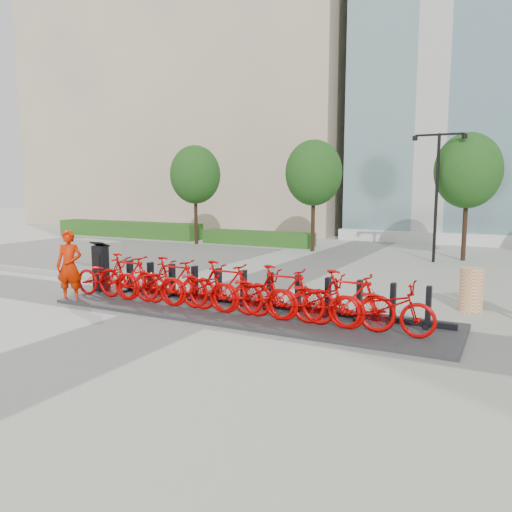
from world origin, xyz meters
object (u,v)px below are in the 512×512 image
at_px(kiosk, 101,267).
at_px(worker_red, 69,266).
at_px(construction_barrel, 471,290).
at_px(bike_0, 106,277).
at_px(jersey_barrier, 96,252).

bearing_deg(kiosk, worker_red, -93.74).
bearing_deg(worker_red, kiosk, 67.48).
bearing_deg(construction_barrel, kiosk, -164.61).
distance_m(kiosk, construction_barrel, 9.62).
bearing_deg(bike_0, kiosk, 53.78).
distance_m(worker_red, construction_barrel, 9.98).
relative_size(worker_red, jersey_barrier, 0.79).
height_order(worker_red, construction_barrel, worker_red).
xyz_separation_m(construction_barrel, jersey_barrier, (-13.63, 1.60, -0.07)).
bearing_deg(jersey_barrier, worker_red, -39.45).
xyz_separation_m(bike_0, jersey_barrier, (-5.06, 4.67, -0.16)).
height_order(construction_barrel, jersey_barrier, construction_barrel).
relative_size(bike_0, jersey_barrier, 0.87).
bearing_deg(jersey_barrier, construction_barrel, 4.16).
xyz_separation_m(kiosk, construction_barrel, (9.28, 2.55, -0.22)).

